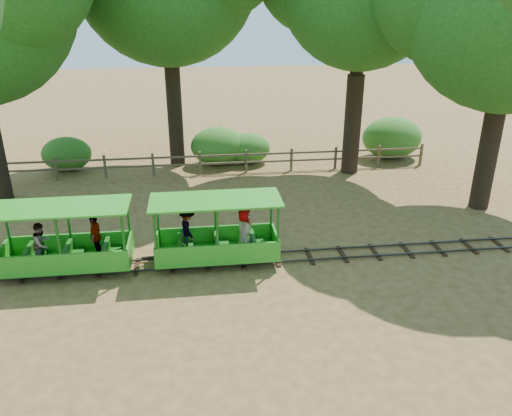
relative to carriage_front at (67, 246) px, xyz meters
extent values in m
plane|color=#9D7543|center=(4.80, 0.01, -0.80)|extent=(90.00, 90.00, 0.00)
cube|color=#3F3D3A|center=(4.80, -0.29, -0.73)|extent=(22.00, 0.05, 0.05)
cube|color=#3F3D3A|center=(4.80, 0.31, -0.73)|extent=(22.00, 0.05, 0.05)
cube|color=#382314|center=(4.80, 0.01, -0.78)|extent=(0.12, 1.00, 0.05)
cube|color=#382314|center=(-0.20, 0.01, -0.78)|extent=(0.12, 1.00, 0.05)
cube|color=#382314|center=(9.80, 0.01, -0.78)|extent=(0.12, 1.00, 0.05)
cube|color=green|center=(-0.02, 0.01, -0.48)|extent=(3.45, 1.32, 0.10)
cube|color=#165B14|center=(-0.02, 0.01, -0.60)|extent=(3.11, 0.51, 0.14)
cube|color=green|center=(-0.02, -0.61, -0.17)|extent=(3.45, 0.06, 0.51)
cube|color=green|center=(-0.02, 0.63, -0.17)|extent=(3.45, 0.06, 0.51)
cube|color=green|center=(-0.02, 0.01, 1.15)|extent=(3.61, 1.47, 0.05)
cylinder|color=#165B14|center=(-1.67, 0.61, 0.33)|extent=(0.07, 0.07, 1.63)
cylinder|color=#165B14|center=(1.62, -0.59, 0.33)|extent=(0.07, 0.07, 1.63)
cylinder|color=#165B14|center=(1.62, 0.61, 0.33)|extent=(0.07, 0.07, 1.63)
cube|color=#165B14|center=(-1.06, 0.01, -0.22)|extent=(0.12, 1.12, 0.41)
cube|color=#165B14|center=(-0.02, 0.01, -0.22)|extent=(0.12, 1.12, 0.41)
cube|color=#165B14|center=(1.01, 0.01, -0.22)|extent=(0.12, 1.12, 0.41)
cylinder|color=black|center=(-1.13, -0.34, -0.56)|extent=(0.28, 0.06, 0.28)
cylinder|color=black|center=(-1.13, 0.35, -0.56)|extent=(0.28, 0.06, 0.28)
cylinder|color=black|center=(1.08, -0.34, -0.56)|extent=(0.28, 0.06, 0.28)
cylinder|color=black|center=(1.08, 0.35, -0.56)|extent=(0.28, 0.06, 0.28)
imported|color=gray|center=(-0.59, -0.13, 0.18)|extent=(0.65, 0.72, 1.22)
imported|color=gray|center=(0.77, 0.11, 0.21)|extent=(0.38, 0.77, 1.28)
cube|color=green|center=(4.09, 0.01, -0.48)|extent=(3.45, 1.32, 0.10)
cube|color=#165B14|center=(4.09, 0.01, -0.60)|extent=(3.11, 0.51, 0.14)
cube|color=green|center=(4.09, -0.61, -0.17)|extent=(3.45, 0.06, 0.51)
cube|color=green|center=(4.09, 0.63, -0.17)|extent=(3.45, 0.06, 0.51)
cube|color=green|center=(4.09, 0.01, 1.15)|extent=(3.61, 1.47, 0.05)
cylinder|color=#165B14|center=(2.44, -0.59, 0.33)|extent=(0.07, 0.07, 1.63)
cylinder|color=#165B14|center=(2.44, 0.61, 0.33)|extent=(0.07, 0.07, 1.63)
cylinder|color=#165B14|center=(5.73, -0.59, 0.33)|extent=(0.07, 0.07, 1.63)
cylinder|color=#165B14|center=(5.73, 0.61, 0.33)|extent=(0.07, 0.07, 1.63)
cube|color=#165B14|center=(3.05, 0.01, -0.22)|extent=(0.12, 1.12, 0.41)
cube|color=#165B14|center=(4.09, 0.01, -0.22)|extent=(0.12, 1.12, 0.41)
cube|color=#165B14|center=(5.12, 0.01, -0.22)|extent=(0.12, 1.12, 0.41)
cylinder|color=black|center=(2.98, -0.34, -0.56)|extent=(0.28, 0.06, 0.28)
cylinder|color=black|center=(2.98, 0.35, -0.56)|extent=(0.28, 0.06, 0.28)
cylinder|color=black|center=(5.19, -0.34, -0.56)|extent=(0.28, 0.06, 0.28)
cylinder|color=black|center=(5.19, 0.35, -0.56)|extent=(0.28, 0.06, 0.28)
imported|color=gray|center=(3.29, 0.35, 0.18)|extent=(0.65, 0.88, 1.22)
imported|color=gray|center=(4.87, -0.11, 0.24)|extent=(0.58, 0.74, 1.34)
cylinder|color=#2D2116|center=(2.80, 9.51, 1.42)|extent=(0.66, 0.66, 4.44)
cylinder|color=#2D2116|center=(2.80, 9.51, 4.91)|extent=(0.50, 0.50, 2.54)
cylinder|color=#2D2116|center=(10.30, 7.51, 1.29)|extent=(0.72, 0.72, 4.18)
cylinder|color=#2D2116|center=(10.30, 7.51, 4.57)|extent=(0.54, 0.54, 2.39)
cylinder|color=#2D2116|center=(13.80, 3.01, 1.07)|extent=(0.68, 0.68, 3.75)
cylinder|color=#2D2116|center=(13.80, 3.01, 4.02)|extent=(0.51, 0.51, 2.14)
cube|color=brown|center=(-4.20, 8.01, -0.30)|extent=(0.10, 0.10, 1.00)
cube|color=brown|center=(-2.20, 8.01, -0.30)|extent=(0.10, 0.10, 1.00)
cube|color=brown|center=(-0.20, 8.01, -0.30)|extent=(0.10, 0.10, 1.00)
cube|color=brown|center=(1.80, 8.01, -0.30)|extent=(0.10, 0.10, 1.00)
cube|color=brown|center=(3.80, 8.01, -0.30)|extent=(0.10, 0.10, 1.00)
cube|color=brown|center=(5.80, 8.01, -0.30)|extent=(0.10, 0.10, 1.00)
cube|color=brown|center=(7.80, 8.01, -0.30)|extent=(0.10, 0.10, 1.00)
cube|color=brown|center=(9.80, 8.01, -0.30)|extent=(0.10, 0.10, 1.00)
cube|color=brown|center=(11.80, 8.01, -0.30)|extent=(0.10, 0.10, 1.00)
cube|color=brown|center=(13.80, 8.01, -0.30)|extent=(0.10, 0.10, 1.00)
cube|color=brown|center=(4.80, 8.01, 0.00)|extent=(18.00, 0.06, 0.08)
cube|color=brown|center=(4.80, 8.01, -0.35)|extent=(18.00, 0.06, 0.08)
ellipsoid|color=#2D6B1E|center=(-2.01, 9.31, -0.06)|extent=(2.15, 1.65, 1.49)
ellipsoid|color=#2D6B1E|center=(4.66, 9.31, 0.06)|extent=(2.48, 1.91, 1.72)
ellipsoid|color=#2D6B1E|center=(6.02, 9.31, -0.10)|extent=(2.04, 1.57, 1.41)
ellipsoid|color=#2D6B1E|center=(12.88, 9.31, 0.17)|extent=(2.82, 2.17, 1.95)
camera|label=1|loc=(3.59, -12.69, 6.24)|focal=35.00mm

